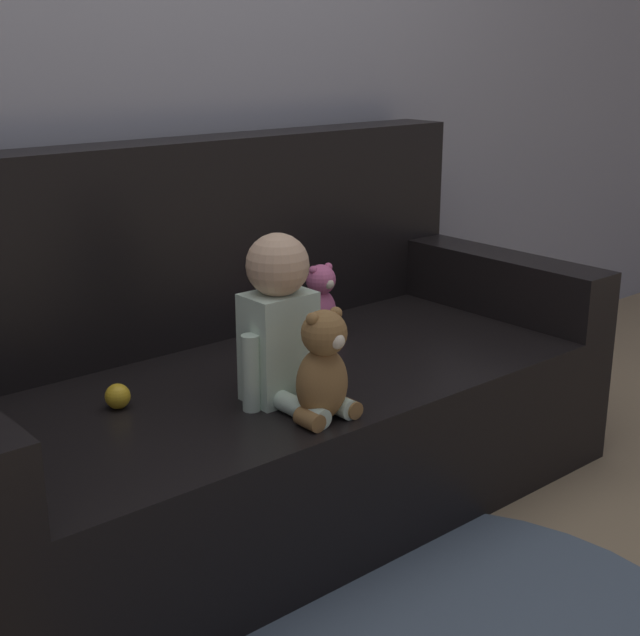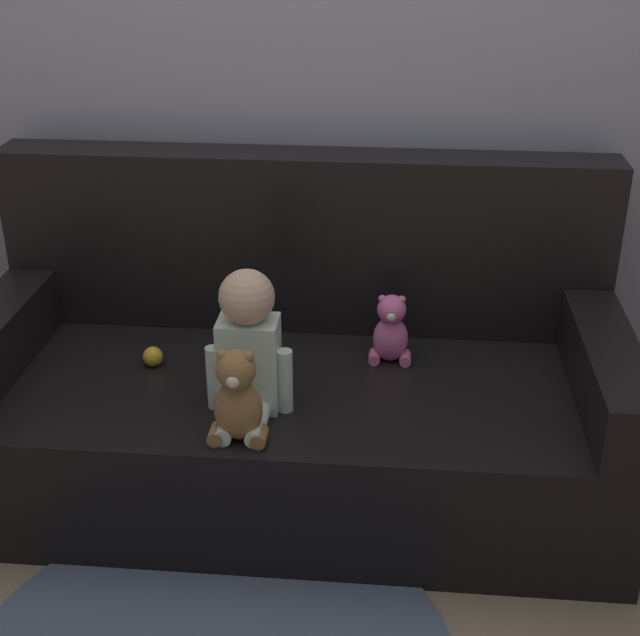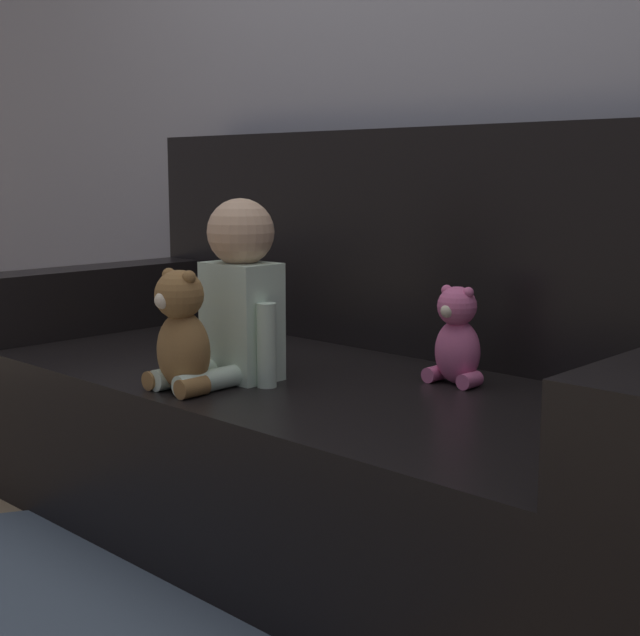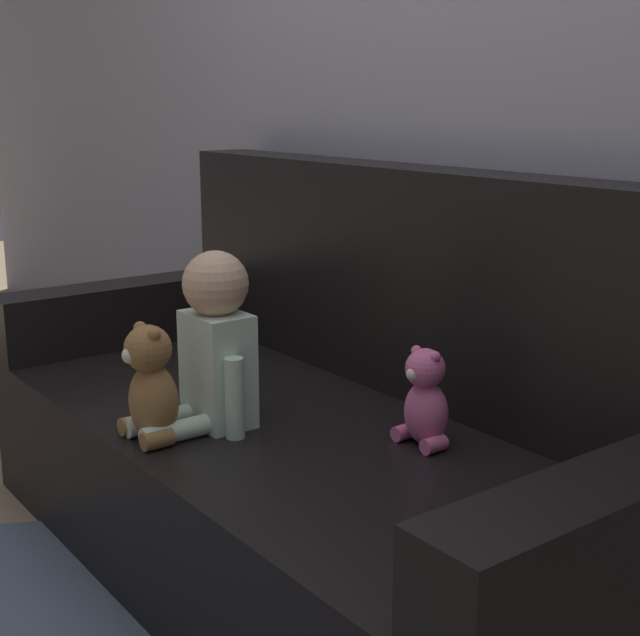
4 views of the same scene
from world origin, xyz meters
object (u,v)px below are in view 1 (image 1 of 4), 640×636
Objects in this scene: person_baby at (281,324)px; plush_toy_side at (320,303)px; couch at (252,389)px; toy_ball at (118,396)px; teddy_bear_brown at (323,369)px.

person_baby reaches higher than plush_toy_side.
couch is 0.41m from person_baby.
plush_toy_side reaches higher than toy_ball.
teddy_bear_brown is at bearing -129.84° from plush_toy_side.
plush_toy_side is (0.40, 0.32, -0.09)m from person_baby.
plush_toy_side is (0.40, 0.48, -0.02)m from teddy_bear_brown.
person_baby is 1.86× the size of plush_toy_side.
teddy_bear_brown is at bearing -48.10° from toy_ball.
plush_toy_side is (0.29, 0.04, 0.19)m from couch.
couch reaches higher than plush_toy_side.
toy_ball is (-0.35, 0.22, -0.17)m from person_baby.
teddy_bear_brown is (-0.11, -0.44, 0.21)m from couch.
couch is 7.28× the size of teddy_bear_brown.
couch is at bearing 69.29° from person_baby.
toy_ball is at bearing 147.92° from person_baby.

